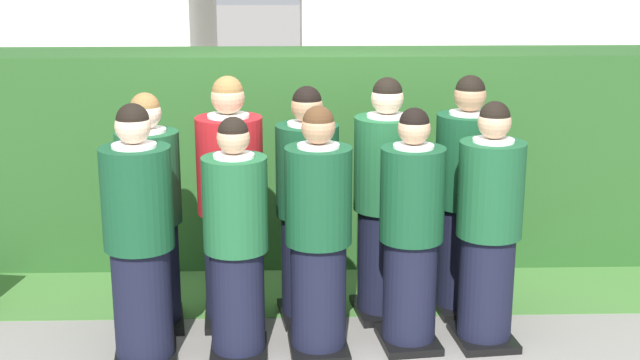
{
  "coord_description": "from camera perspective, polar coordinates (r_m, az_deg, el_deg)",
  "views": [
    {
      "loc": [
        -0.16,
        -5.17,
        2.54
      ],
      "look_at": [
        0.0,
        0.27,
        1.05
      ],
      "focal_mm": 49.87,
      "sensor_mm": 36.0,
      "label": 1
    }
  ],
  "objects": [
    {
      "name": "hedge",
      "position": [
        7.13,
        -0.35,
        1.52
      ],
      "size": [
        8.78,
        0.7,
        1.68
      ],
      "color": "#285623",
      "rests_on": "ground"
    },
    {
      "name": "ground_plane",
      "position": [
        5.76,
        0.08,
        -10.84
      ],
      "size": [
        60.0,
        60.0,
        0.0
      ],
      "primitive_type": "plane",
      "color": "gray"
    },
    {
      "name": "student_rear_row_2",
      "position": [
        5.97,
        -0.82,
        -1.98
      ],
      "size": [
        0.44,
        0.51,
        1.61
      ],
      "color": "black",
      "rests_on": "ground"
    },
    {
      "name": "student_rear_row_3",
      "position": [
        6.03,
        4.2,
        -1.59
      ],
      "size": [
        0.45,
        0.53,
        1.66
      ],
      "color": "black",
      "rests_on": "ground"
    },
    {
      "name": "student_in_red_blazer",
      "position": [
        5.93,
        -5.74,
        -1.79
      ],
      "size": [
        0.44,
        0.54,
        1.69
      ],
      "color": "black",
      "rests_on": "ground"
    },
    {
      "name": "lawn_strip",
      "position": [
        6.63,
        -0.18,
        -7.2
      ],
      "size": [
        8.78,
        0.9,
        0.01
      ],
      "primitive_type": "cube",
      "color": "#477A38",
      "rests_on": "ground"
    },
    {
      "name": "student_front_row_1",
      "position": [
        5.45,
        -5.4,
        -4.22
      ],
      "size": [
        0.4,
        0.45,
        1.53
      ],
      "color": "black",
      "rests_on": "ground"
    },
    {
      "name": "student_front_row_4",
      "position": [
        5.7,
        10.78,
        -3.25
      ],
      "size": [
        0.41,
        0.49,
        1.58
      ],
      "color": "black",
      "rests_on": "ground"
    },
    {
      "name": "student_rear_row_4",
      "position": [
        6.18,
        9.31,
        -1.34
      ],
      "size": [
        0.44,
        0.55,
        1.66
      ],
      "color": "black",
      "rests_on": "ground"
    },
    {
      "name": "student_rear_row_0",
      "position": [
        5.95,
        -10.81,
        -2.4
      ],
      "size": [
        0.43,
        0.53,
        1.59
      ],
      "color": "black",
      "rests_on": "ground"
    },
    {
      "name": "student_front_row_0",
      "position": [
        5.44,
        -11.51,
        -3.98
      ],
      "size": [
        0.43,
        0.51,
        1.62
      ],
      "color": "black",
      "rests_on": "ground"
    },
    {
      "name": "student_front_row_2",
      "position": [
        5.47,
        -0.1,
        -3.77
      ],
      "size": [
        0.41,
        0.48,
        1.58
      ],
      "color": "black",
      "rests_on": "ground"
    },
    {
      "name": "student_front_row_3",
      "position": [
        5.6,
        5.87,
        -3.57
      ],
      "size": [
        0.41,
        0.52,
        1.55
      ],
      "color": "black",
      "rests_on": "ground"
    }
  ]
}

